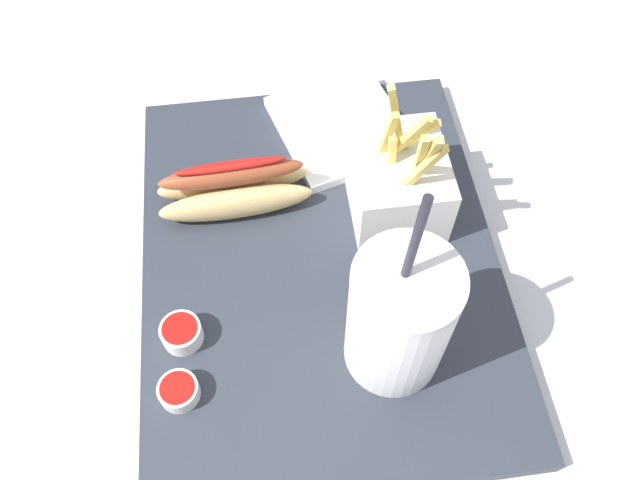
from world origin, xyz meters
TOP-DOWN VIEW (x-y plane):
  - ground_plane at (0.00, 0.00)m, footprint 2.40×2.40m
  - food_tray at (0.00, 0.00)m, footprint 0.45×0.35m
  - soda_cup at (-0.11, -0.05)m, footprint 0.09×0.09m
  - fries_basket at (0.05, -0.08)m, footprint 0.11×0.09m
  - hot_dog_1 at (0.07, 0.08)m, footprint 0.06×0.16m
  - ketchup_cup_1 at (-0.12, 0.14)m, footprint 0.04×0.04m
  - ketchup_cup_2 at (-0.07, 0.13)m, footprint 0.04×0.04m
  - napkin_stack at (0.16, -0.04)m, footprint 0.17×0.16m

SIDE VIEW (x-z plane):
  - ground_plane at x=0.00m, z-range -0.02..0.00m
  - food_tray at x=0.00m, z-range 0.00..0.02m
  - napkin_stack at x=0.16m, z-range 0.02..0.03m
  - ketchup_cup_1 at x=-0.12m, z-range 0.02..0.04m
  - ketchup_cup_2 at x=-0.07m, z-range 0.02..0.04m
  - hot_dog_1 at x=0.07m, z-range 0.01..0.08m
  - fries_basket at x=0.05m, z-range -0.02..0.14m
  - soda_cup at x=-0.11m, z-range -0.02..0.20m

